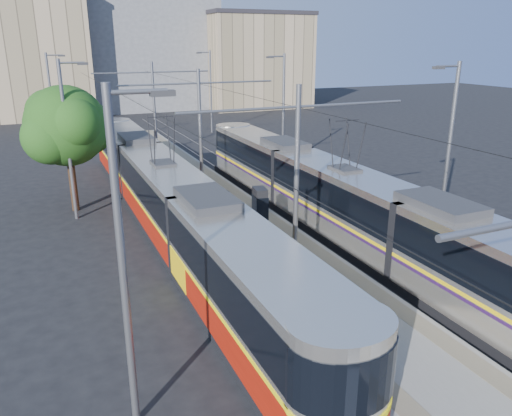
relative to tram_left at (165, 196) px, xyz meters
name	(u,v)px	position (x,y,z in m)	size (l,w,h in m)	color
ground	(435,388)	(3.60, -14.49, -1.70)	(160.00, 160.00, 0.00)	black
platform	(219,203)	(3.60, 2.51, -1.55)	(4.00, 50.00, 0.30)	gray
tactile_strip_left	(194,204)	(2.15, 2.51, -1.40)	(0.70, 50.00, 0.01)	gray
tactile_strip_right	(243,198)	(5.05, 2.51, -1.40)	(0.70, 50.00, 0.01)	gray
rails	(219,206)	(3.60, 2.51, -1.69)	(8.71, 70.00, 0.03)	gray
tram_left	(165,196)	(0.00, 0.00, 0.00)	(2.43, 32.39, 5.50)	black
tram_right	(343,200)	(7.20, -4.37, 0.15)	(2.43, 29.62, 5.50)	black
catenary	(237,134)	(3.60, -0.34, 2.82)	(9.20, 70.00, 7.00)	slate
street_lamps	(195,121)	(3.60, 6.51, 2.48)	(15.18, 38.22, 8.00)	slate
shelter	(260,208)	(3.82, -2.62, -0.32)	(0.72, 1.02, 2.07)	black
tree	(72,127)	(-3.54, 5.13, 2.82)	(4.61, 4.26, 6.70)	#382314
building_left	(16,54)	(-6.40, 45.51, 5.70)	(16.32, 12.24, 14.80)	tan
building_centre	(143,50)	(9.60, 49.51, 5.94)	(18.36, 14.28, 15.27)	gray
building_right	(254,60)	(23.60, 43.51, 4.63)	(14.28, 10.20, 12.65)	tan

